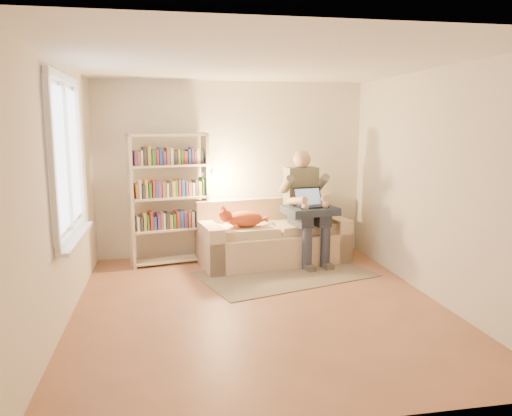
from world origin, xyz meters
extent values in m
plane|color=#915C42|center=(0.00, 0.00, 0.00)|extent=(4.50, 4.50, 0.00)
cube|color=white|center=(0.00, 0.00, 2.60)|extent=(4.00, 4.50, 0.02)
cube|color=silver|center=(-2.00, 0.00, 1.30)|extent=(0.02, 4.50, 2.60)
cube|color=silver|center=(2.00, 0.00, 1.30)|extent=(0.02, 4.50, 2.60)
cube|color=silver|center=(0.00, 2.25, 1.30)|extent=(4.00, 0.02, 2.60)
cube|color=silver|center=(0.00, -2.25, 1.30)|extent=(4.00, 0.02, 2.60)
plane|color=white|center=(-1.97, 0.20, 1.65)|extent=(0.00, 1.50, 1.50)
cube|color=white|center=(-1.96, 0.20, 2.44)|extent=(0.05, 1.50, 0.08)
cube|color=white|center=(-1.96, 0.20, 0.86)|extent=(0.05, 1.50, 0.08)
cube|color=white|center=(-1.96, 0.20, 1.65)|extent=(0.04, 0.05, 1.50)
cube|color=white|center=(-1.92, 0.20, 0.81)|extent=(0.12, 1.52, 0.04)
cube|color=beige|center=(0.52, 1.70, 0.22)|extent=(2.21, 1.24, 0.44)
cube|color=beige|center=(0.47, 2.06, 0.66)|extent=(2.10, 0.51, 0.45)
cube|color=beige|center=(-0.41, 1.56, 0.31)|extent=(0.35, 0.96, 0.63)
cube|color=beige|center=(1.45, 1.84, 0.31)|extent=(0.35, 0.96, 0.63)
cube|color=beige|center=(0.06, 1.58, 0.50)|extent=(0.97, 0.75, 0.13)
cube|color=beige|center=(0.99, 1.72, 0.50)|extent=(0.97, 0.75, 0.13)
cube|color=#6C6F5A|center=(0.96, 1.81, 1.05)|extent=(0.49, 0.32, 0.63)
sphere|color=tan|center=(0.96, 1.78, 1.48)|extent=(0.25, 0.25, 0.25)
cube|color=#303444|center=(0.87, 1.49, 0.67)|extent=(0.26, 0.54, 0.20)
cube|color=#303444|center=(1.14, 1.53, 0.67)|extent=(0.26, 0.54, 0.20)
cylinder|color=#303444|center=(0.90, 1.24, 0.29)|extent=(0.13, 0.13, 0.59)
cylinder|color=#303444|center=(1.17, 1.28, 0.29)|extent=(0.13, 0.13, 0.59)
ellipsoid|color=orange|center=(0.07, 1.55, 0.68)|extent=(0.54, 0.34, 0.22)
sphere|color=orange|center=(-0.21, 1.46, 0.75)|extent=(0.18, 0.18, 0.18)
cylinder|color=orange|center=(0.32, 1.64, 0.63)|extent=(0.25, 0.08, 0.07)
cube|color=#242E3F|center=(1.07, 1.49, 0.78)|extent=(0.77, 0.66, 0.10)
cube|color=black|center=(1.08, 1.45, 0.85)|extent=(0.45, 0.34, 0.02)
cube|color=black|center=(1.06, 1.58, 0.97)|extent=(0.42, 0.19, 0.26)
plane|color=#8CA5CC|center=(1.06, 1.58, 0.97)|extent=(0.39, 0.21, 0.34)
cube|color=beige|center=(-1.46, 1.79, 0.93)|extent=(0.10, 0.28, 1.86)
cube|color=beige|center=(-0.42, 2.01, 0.93)|extent=(0.10, 0.28, 1.86)
cube|color=beige|center=(-0.94, 1.90, 0.05)|extent=(1.14, 0.51, 0.03)
cube|color=beige|center=(-0.94, 1.90, 0.50)|extent=(1.14, 0.51, 0.03)
cube|color=beige|center=(-0.94, 1.90, 0.96)|extent=(1.14, 0.51, 0.03)
cube|color=beige|center=(-0.94, 1.90, 1.41)|extent=(1.14, 0.51, 0.03)
cube|color=beige|center=(-0.94, 1.90, 1.83)|extent=(1.14, 0.51, 0.03)
cube|color=gold|center=(-0.94, 1.90, 0.63)|extent=(0.97, 0.42, 0.22)
cube|color=#267233|center=(-0.94, 1.90, 1.08)|extent=(0.97, 0.42, 0.22)
cube|color=#B2261E|center=(-0.94, 1.90, 1.53)|extent=(0.97, 0.42, 0.22)
cylinder|color=silver|center=(-0.50, 1.99, 0.99)|extent=(0.10, 0.10, 0.04)
cone|color=silver|center=(-0.31, 1.91, 1.27)|extent=(0.15, 0.17, 0.15)
cube|color=#7D6F5B|center=(0.55, 1.06, 0.01)|extent=(2.48, 1.89, 0.01)
camera|label=1|loc=(-0.98, -5.17, 2.00)|focal=35.00mm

